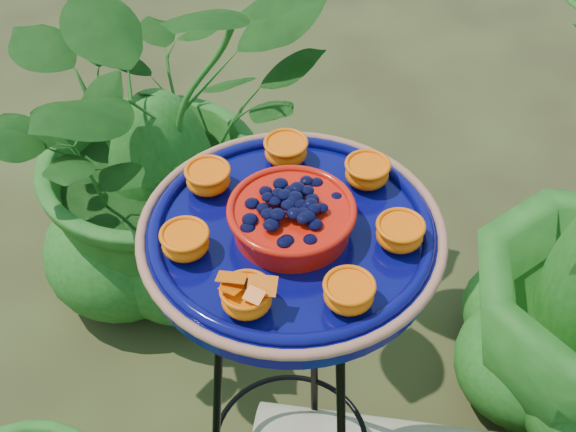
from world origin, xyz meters
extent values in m
torus|color=black|center=(-0.06, 0.07, 0.86)|extent=(0.26, 0.26, 0.02)
cylinder|color=black|center=(-0.06, 0.21, 0.43)|extent=(0.02, 0.08, 0.86)
cylinder|color=black|center=(-0.19, 0.00, 0.43)|extent=(0.08, 0.05, 0.86)
cylinder|color=#06074F|center=(-0.06, 0.07, 0.89)|extent=(0.45, 0.45, 0.04)
torus|color=#B0714F|center=(-0.06, 0.07, 0.91)|extent=(0.46, 0.46, 0.02)
torus|color=#06074F|center=(-0.06, 0.07, 0.92)|extent=(0.43, 0.43, 0.02)
cylinder|color=red|center=(-0.06, 0.07, 0.93)|extent=(0.18, 0.18, 0.04)
torus|color=red|center=(-0.06, 0.07, 0.96)|extent=(0.19, 0.19, 0.01)
ellipsoid|color=black|center=(-0.06, 0.07, 0.96)|extent=(0.15, 0.15, 0.03)
ellipsoid|color=#FC7002|center=(0.10, 0.09, 0.93)|extent=(0.07, 0.07, 0.03)
cylinder|color=orange|center=(0.10, 0.09, 0.95)|extent=(0.06, 0.06, 0.01)
ellipsoid|color=#FC7002|center=(0.02, 0.21, 0.93)|extent=(0.07, 0.07, 0.03)
cylinder|color=orange|center=(0.02, 0.21, 0.95)|extent=(0.06, 0.06, 0.01)
ellipsoid|color=#FC7002|center=(-0.12, 0.21, 0.93)|extent=(0.07, 0.07, 0.03)
cylinder|color=orange|center=(-0.12, 0.21, 0.95)|extent=(0.06, 0.06, 0.01)
ellipsoid|color=#FC7002|center=(-0.21, 0.11, 0.93)|extent=(0.07, 0.07, 0.03)
cylinder|color=orange|center=(-0.21, 0.11, 0.95)|extent=(0.06, 0.06, 0.01)
ellipsoid|color=#FC7002|center=(-0.19, -0.02, 0.93)|extent=(0.07, 0.07, 0.03)
cylinder|color=orange|center=(-0.19, -0.02, 0.95)|extent=(0.06, 0.06, 0.01)
ellipsoid|color=#FC7002|center=(-0.07, -0.09, 0.93)|extent=(0.07, 0.07, 0.03)
cylinder|color=orange|center=(-0.07, -0.09, 0.95)|extent=(0.06, 0.06, 0.01)
ellipsoid|color=#FC7002|center=(0.06, -0.04, 0.93)|extent=(0.07, 0.07, 0.03)
cylinder|color=orange|center=(0.06, -0.04, 0.95)|extent=(0.06, 0.06, 0.01)
cylinder|color=black|center=(-0.07, -0.09, 0.96)|extent=(0.01, 0.03, 0.00)
cube|color=orange|center=(-0.09, -0.09, 0.96)|extent=(0.04, 0.03, 0.01)
cube|color=orange|center=(-0.05, -0.09, 0.96)|extent=(0.04, 0.03, 0.01)
imported|color=#174A13|center=(-0.63, 0.70, 0.49)|extent=(1.15, 1.17, 0.99)
camera|label=1|loc=(0.20, -0.72, 1.76)|focal=50.00mm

